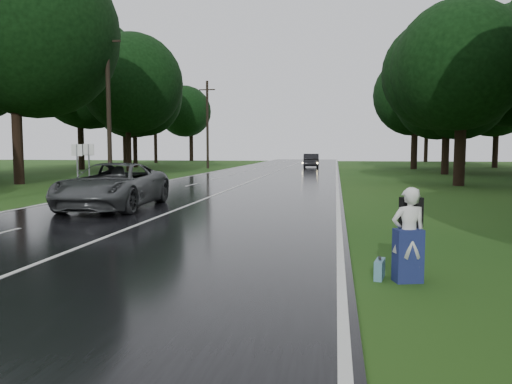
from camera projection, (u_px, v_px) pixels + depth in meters
ground at (53, 259)px, 10.09m from camera, size 160.00×160.00×0.00m
road at (240, 186)px, 29.76m from camera, size 12.00×140.00×0.04m
lane_center at (240, 185)px, 29.76m from camera, size 0.12×140.00×0.01m
grey_car at (113, 185)px, 18.40m from camera, size 3.14×6.21×1.68m
far_car at (311, 161)px, 56.40m from camera, size 1.96×4.96×1.61m
hitchhiker at (409, 238)px, 8.35m from camera, size 0.67×0.64×1.62m
suitcase at (380, 269)px, 8.59m from camera, size 0.23×0.49×0.34m
utility_pole_mid at (111, 184)px, 31.52m from camera, size 1.80×0.28×9.88m
utility_pole_far at (208, 168)px, 55.45m from camera, size 1.80×0.28×9.70m
road_sign_a at (78, 193)px, 25.03m from camera, size 0.59×0.10×2.47m
road_sign_b at (90, 191)px, 26.21m from camera, size 0.60×0.10×2.48m
tree_left_d at (19, 184)px, 31.21m from camera, size 10.59×10.59×16.55m
tree_left_e at (129, 171)px, 48.13m from camera, size 9.36×9.36×14.63m
tree_left_f at (136, 167)px, 58.95m from camera, size 9.18×9.18×14.34m
tree_right_d at (458, 186)px, 29.93m from camera, size 8.11×8.11×12.66m
tree_right_e at (445, 174)px, 42.98m from camera, size 7.58×7.58×11.85m
tree_right_f at (414, 169)px, 53.82m from camera, size 9.04×9.04×14.12m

